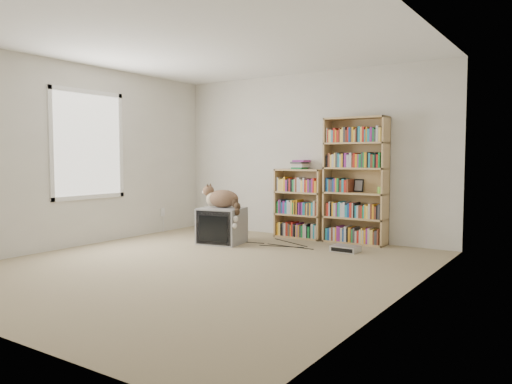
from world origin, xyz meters
The scene contains 16 objects.
floor centered at (0.00, 0.00, 0.00)m, with size 4.50×5.00×0.01m, color tan.
wall_back centered at (0.00, 2.50, 1.25)m, with size 4.50×0.02×2.50m, color silver.
wall_left centered at (-2.25, 0.00, 1.25)m, with size 0.02×5.00×2.50m, color silver.
wall_right centered at (2.25, 0.00, 1.25)m, with size 0.02×5.00×2.50m, color silver.
ceiling centered at (0.00, 0.00, 2.50)m, with size 4.50×5.00×0.02m, color white.
window centered at (-2.24, 0.20, 1.40)m, with size 0.02×1.22×1.52m, color white.
crt_tv centered at (-0.74, 1.29, 0.25)m, with size 0.67×0.62×0.51m.
cat centered at (-0.72, 1.33, 0.60)m, with size 0.75×0.50×0.56m.
bookcase_tall centered at (0.84, 2.36, 0.85)m, with size 0.89×0.30×1.79m.
bookcase_short centered at (-0.06, 2.36, 0.48)m, with size 0.76×0.30×1.05m.
book_stack centered at (-0.07, 2.37, 1.11)m, with size 0.20×0.25×0.14m, color red.
green_mug centered at (1.21, 2.34, 0.77)m, with size 0.08×0.08×0.09m, color #77C538.
framed_print centered at (0.85, 2.44, 0.82)m, with size 0.14×0.01×0.18m, color black.
dvd_player centered at (0.98, 1.68, 0.04)m, with size 0.35×0.25×0.08m, color silver.
wall_outlet centered at (-2.24, 1.64, 0.32)m, with size 0.01×0.08×0.13m, color silver.
floor_cables centered at (-0.19, 1.76, 0.00)m, with size 1.20×0.70×0.01m, color black, non-canonical shape.
Camera 1 is at (3.57, -4.30, 1.23)m, focal length 35.00 mm.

